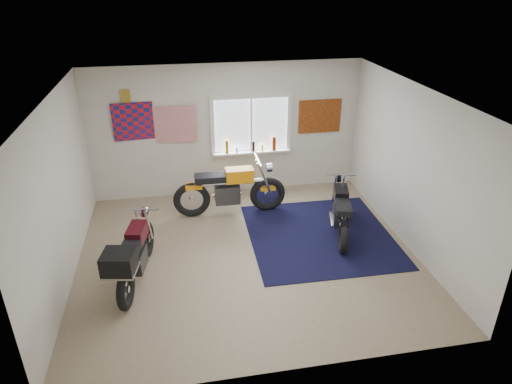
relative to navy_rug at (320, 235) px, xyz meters
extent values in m
plane|color=#9E896B|center=(-1.38, -0.37, -0.01)|extent=(5.50, 5.50, 0.00)
plane|color=white|center=(-1.38, -0.37, 2.69)|extent=(5.50, 5.50, 0.00)
plane|color=silver|center=(-1.38, 2.13, 1.34)|extent=(5.50, 0.00, 5.50)
plane|color=silver|center=(-1.38, -2.87, 1.34)|extent=(5.50, 0.00, 5.50)
plane|color=silver|center=(-4.13, -0.37, 1.34)|extent=(0.00, 5.00, 5.00)
plane|color=silver|center=(1.37, -0.37, 1.34)|extent=(0.00, 5.00, 5.00)
cube|color=black|center=(0.00, 0.00, 0.00)|extent=(2.54, 2.64, 0.01)
cube|color=white|center=(-0.88, 2.11, 1.44)|extent=(1.50, 0.02, 1.10)
cube|color=white|center=(-0.88, 2.10, 2.03)|extent=(1.66, 0.06, 0.08)
cube|color=white|center=(-0.88, 2.10, 0.85)|extent=(1.66, 0.06, 0.08)
cube|color=white|center=(-1.67, 2.10, 1.44)|extent=(0.08, 0.06, 1.10)
cube|color=white|center=(-0.09, 2.10, 1.44)|extent=(0.08, 0.06, 1.10)
cube|color=white|center=(-0.88, 2.10, 1.44)|extent=(0.04, 0.06, 1.10)
cube|color=white|center=(-0.88, 2.04, 0.87)|extent=(1.60, 0.16, 0.04)
cylinder|color=#816612|center=(-1.39, 2.03, 1.03)|extent=(0.07, 0.07, 0.28)
cylinder|color=silver|center=(-1.19, 2.03, 0.95)|extent=(0.06, 0.06, 0.12)
cylinder|color=black|center=(-0.84, 2.03, 1.00)|extent=(0.06, 0.06, 0.22)
cylinder|color=#C8DA19|center=(-0.66, 2.03, 0.96)|extent=(0.05, 0.05, 0.14)
cylinder|color=maroon|center=(-0.41, 2.03, 1.04)|extent=(0.09, 0.09, 0.30)
plane|color=red|center=(-3.08, 2.11, 1.64)|extent=(1.00, 0.07, 1.00)
plane|color=red|center=(-2.43, 2.09, 1.54)|extent=(0.90, 0.09, 0.90)
cube|color=olive|center=(-3.28, 2.11, 2.14)|extent=(0.18, 0.02, 0.24)
cube|color=#A54C14|center=(0.57, 2.11, 1.54)|extent=(0.90, 0.03, 0.70)
torus|color=black|center=(-0.73, 1.12, 0.34)|extent=(0.70, 0.14, 0.70)
torus|color=black|center=(-2.20, 1.14, 0.34)|extent=(0.70, 0.14, 0.70)
cylinder|color=silver|center=(-0.73, 1.12, 0.34)|extent=(0.12, 0.11, 0.12)
cylinder|color=silver|center=(-2.20, 1.14, 0.34)|extent=(0.12, 0.11, 0.12)
cylinder|color=silver|center=(-1.46, 1.13, 0.64)|extent=(1.32, 0.10, 0.09)
cube|color=#2C2C2E|center=(-1.51, 1.13, 0.41)|extent=(0.47, 0.30, 0.36)
cylinder|color=silver|center=(-1.51, 1.30, 0.31)|extent=(0.58, 0.08, 0.07)
cube|color=#FF990D|center=(-1.27, 1.13, 0.79)|extent=(0.53, 0.28, 0.25)
cube|color=black|center=(-1.83, 1.13, 0.77)|extent=(0.58, 0.30, 0.13)
cube|color=#FF990D|center=(-2.14, 1.13, 0.62)|extent=(0.32, 0.17, 0.08)
cube|color=#FF990D|center=(-0.73, 1.12, 0.47)|extent=(0.29, 0.15, 0.05)
cylinder|color=silver|center=(-0.92, 1.13, 1.06)|extent=(0.04, 0.65, 0.04)
cylinder|color=silver|center=(-0.71, 1.12, 0.90)|extent=(0.11, 0.17, 0.17)
torus|color=black|center=(0.54, 0.67, 0.28)|extent=(0.26, 0.58, 0.57)
torus|color=black|center=(0.21, -0.56, 0.28)|extent=(0.26, 0.58, 0.57)
cylinder|color=silver|center=(0.54, 0.67, 0.28)|extent=(0.11, 0.12, 0.10)
cylinder|color=silver|center=(0.21, -0.56, 0.28)|extent=(0.11, 0.12, 0.10)
cylinder|color=silver|center=(0.37, 0.05, 0.56)|extent=(0.37, 1.13, 0.08)
cube|color=#2C2C2E|center=(0.36, 0.01, 0.36)|extent=(0.35, 0.46, 0.31)
cylinder|color=silver|center=(0.22, 0.05, 0.27)|extent=(0.19, 0.50, 0.06)
cube|color=black|center=(0.41, 0.21, 0.69)|extent=(0.35, 0.50, 0.22)
cube|color=black|center=(0.29, -0.26, 0.67)|extent=(0.38, 0.55, 0.11)
cube|color=black|center=(0.22, -0.52, 0.54)|extent=(0.21, 0.30, 0.07)
cube|color=black|center=(0.54, 0.67, 0.39)|extent=(0.19, 0.28, 0.05)
cylinder|color=silver|center=(0.49, 0.51, 0.92)|extent=(0.55, 0.18, 0.03)
cylinder|color=silver|center=(0.54, 0.69, 0.78)|extent=(0.16, 0.13, 0.15)
torus|color=black|center=(-3.00, -0.06, 0.29)|extent=(0.23, 0.62, 0.60)
torus|color=black|center=(-3.25, -1.34, 0.29)|extent=(0.23, 0.62, 0.60)
cylinder|color=silver|center=(-3.00, -0.06, 0.29)|extent=(0.11, 0.12, 0.10)
cylinder|color=silver|center=(-3.25, -1.34, 0.29)|extent=(0.11, 0.12, 0.10)
cylinder|color=silver|center=(-3.13, -0.70, 0.57)|extent=(0.31, 1.17, 0.08)
cube|color=#2C2C2E|center=(-3.14, -0.75, 0.37)|extent=(0.34, 0.46, 0.32)
cylinder|color=silver|center=(-3.28, -0.72, 0.27)|extent=(0.16, 0.51, 0.07)
cube|color=#390910|center=(-3.10, -0.54, 0.70)|extent=(0.33, 0.50, 0.22)
cube|color=black|center=(-3.19, -1.02, 0.68)|extent=(0.35, 0.55, 0.11)
cube|color=#390910|center=(-3.24, -1.30, 0.55)|extent=(0.20, 0.30, 0.07)
cube|color=#390910|center=(-3.00, -0.06, 0.40)|extent=(0.18, 0.28, 0.05)
cylinder|color=silver|center=(-3.03, -0.23, 0.94)|extent=(0.57, 0.14, 0.03)
cylinder|color=silver|center=(-3.00, -0.05, 0.79)|extent=(0.16, 0.12, 0.15)
cube|color=black|center=(-3.27, -1.43, 0.81)|extent=(0.49, 0.46, 0.28)
camera|label=1|loc=(-2.40, -6.67, 4.28)|focal=32.00mm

